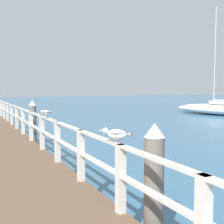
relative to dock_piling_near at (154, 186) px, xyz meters
The scene contains 6 objects.
pier_railing 9.83m from the dock_piling_near, 92.22° to the left, with size 0.12×25.57×0.99m.
dock_piling_near is the anchor object (origin of this frame).
dock_piling_far 8.23m from the dock_piling_near, 90.00° to the left, with size 0.29×0.29×1.79m.
seagull_foreground 0.90m from the dock_piling_near, 134.53° to the left, with size 0.36×0.37×0.21m.
seagull_background 4.53m from the dock_piling_near, 94.95° to the left, with size 0.38×0.35×0.21m.
boat_0 22.48m from the dock_piling_near, 40.62° to the left, with size 4.86×8.20×9.22m.
Camera 1 is at (-0.40, 0.50, 2.26)m, focal length 45.93 mm.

